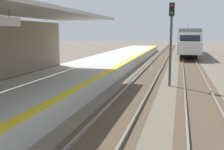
{
  "coord_description": "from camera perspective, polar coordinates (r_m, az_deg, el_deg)",
  "views": [
    {
      "loc": [
        4.25,
        3.88,
        3.4
      ],
      "look_at": [
        2.24,
        11.92,
        2.1
      ],
      "focal_mm": 43.69,
      "sensor_mm": 36.0,
      "label": 1
    }
  ],
  "objects": [
    {
      "name": "track_pair_middle",
      "position": [
        16.5,
        17.44,
        -3.23
      ],
      "size": [
        2.34,
        120.0,
        0.16
      ],
      "color": "#4C3D2D",
      "rests_on": "ground"
    },
    {
      "name": "approaching_train",
      "position": [
        42.53,
        15.6,
        6.93
      ],
      "size": [
        2.93,
        19.6,
        4.76
      ],
      "color": "silver",
      "rests_on": "ground"
    },
    {
      "name": "rail_signal_post",
      "position": [
        17.58,
        12.25,
        8.03
      ],
      "size": [
        0.32,
        0.34,
        5.2
      ],
      "color": "#4C4C4C",
      "rests_on": "ground"
    },
    {
      "name": "track_pair_nearest_platform",
      "position": [
        16.64,
        5.66,
        -2.76
      ],
      "size": [
        2.34,
        120.0,
        0.16
      ],
      "color": "#4C3D2D",
      "rests_on": "ground"
    },
    {
      "name": "station_platform",
      "position": [
        14.19,
        -14.72,
        -3.39
      ],
      "size": [
        5.0,
        80.0,
        0.91
      ],
      "color": "#B7B5AD",
      "rests_on": "ground"
    }
  ]
}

